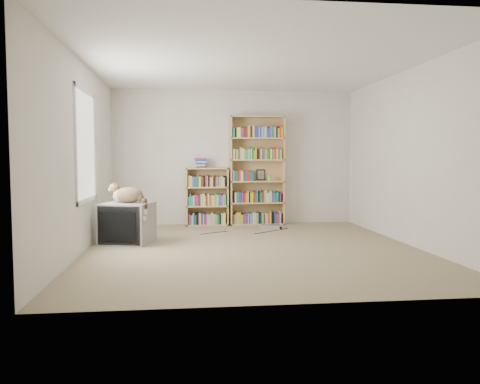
{
  "coord_description": "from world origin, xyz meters",
  "views": [
    {
      "loc": [
        -0.9,
        -6.28,
        1.22
      ],
      "look_at": [
        -0.07,
        1.0,
        0.71
      ],
      "focal_mm": 35.0,
      "sensor_mm": 36.0,
      "label": 1
    }
  ],
  "objects": [
    {
      "name": "bookcase_tall",
      "position": [
        0.41,
        2.36,
        0.95
      ],
      "size": [
        1.01,
        0.3,
        2.02
      ],
      "color": "tan",
      "rests_on": "floor"
    },
    {
      "name": "wall_right",
      "position": [
        2.25,
        0.0,
        1.25
      ],
      "size": [
        0.02,
        5.0,
        2.5
      ],
      "primitive_type": "cube",
      "color": "beige",
      "rests_on": "floor"
    },
    {
      "name": "wall_outlet",
      "position": [
        -2.24,
        0.95,
        0.32
      ],
      "size": [
        0.01,
        0.08,
        0.13
      ],
      "primitive_type": "cube",
      "color": "silver",
      "rests_on": "wall_left"
    },
    {
      "name": "crt_tv",
      "position": [
        -1.76,
        0.61,
        0.29
      ],
      "size": [
        0.82,
        0.77,
        0.59
      ],
      "rotation": [
        0.0,
        0.0,
        -0.27
      ],
      "color": "gray",
      "rests_on": "floor"
    },
    {
      "name": "framed_print",
      "position": [
        0.49,
        2.44,
        0.93
      ],
      "size": [
        0.16,
        0.05,
        0.21
      ],
      "primitive_type": "cube",
      "rotation": [
        -0.17,
        0.0,
        0.0
      ],
      "color": "black",
      "rests_on": "bookcase_tall"
    },
    {
      "name": "window",
      "position": [
        -2.24,
        0.2,
        1.4
      ],
      "size": [
        0.02,
        1.22,
        1.52
      ],
      "primitive_type": "cube",
      "color": "white",
      "rests_on": "wall_left"
    },
    {
      "name": "ceiling",
      "position": [
        0.0,
        0.0,
        2.5
      ],
      "size": [
        4.5,
        5.0,
        0.02
      ],
      "primitive_type": "cube",
      "color": "white",
      "rests_on": "wall_back"
    },
    {
      "name": "floor_cables",
      "position": [
        0.05,
        1.33,
        0.0
      ],
      "size": [
        1.2,
        0.7,
        0.01
      ],
      "primitive_type": null,
      "color": "black",
      "rests_on": "floor"
    },
    {
      "name": "book_stack",
      "position": [
        -0.63,
        2.38,
        1.15
      ],
      "size": [
        0.21,
        0.28,
        0.18
      ],
      "primitive_type": "cube",
      "color": "red",
      "rests_on": "bookcase_short"
    },
    {
      "name": "wall_left",
      "position": [
        -2.25,
        0.0,
        1.25
      ],
      "size": [
        0.02,
        5.0,
        2.5
      ],
      "primitive_type": "cube",
      "color": "beige",
      "rests_on": "floor"
    },
    {
      "name": "wall_back",
      "position": [
        0.0,
        2.5,
        1.25
      ],
      "size": [
        4.5,
        0.02,
        2.5
      ],
      "primitive_type": "cube",
      "color": "beige",
      "rests_on": "floor"
    },
    {
      "name": "floor",
      "position": [
        0.0,
        0.0,
        0.0
      ],
      "size": [
        4.5,
        5.0,
        0.01
      ],
      "primitive_type": "cube",
      "color": "tan",
      "rests_on": "ground"
    },
    {
      "name": "green_mug",
      "position": [
        0.64,
        2.34,
        0.87
      ],
      "size": [
        0.08,
        0.08,
        0.09
      ],
      "primitive_type": "cylinder",
      "color": "#6FCC3A",
      "rests_on": "bookcase_tall"
    },
    {
      "name": "cat",
      "position": [
        -1.7,
        0.55,
        0.67
      ],
      "size": [
        0.61,
        0.51,
        0.5
      ],
      "rotation": [
        0.0,
        0.0,
        -0.12
      ],
      "color": "#332515",
      "rests_on": "crt_tv"
    },
    {
      "name": "wall_front",
      "position": [
        0.0,
        -2.5,
        1.25
      ],
      "size": [
        4.5,
        0.02,
        2.5
      ],
      "primitive_type": "cube",
      "color": "beige",
      "rests_on": "floor"
    },
    {
      "name": "bookcase_short",
      "position": [
        -0.52,
        2.36,
        0.49
      ],
      "size": [
        0.77,
        0.3,
        1.06
      ],
      "color": "tan",
      "rests_on": "floor"
    },
    {
      "name": "dvd_player",
      "position": [
        0.56,
        1.73,
        0.04
      ],
      "size": [
        0.38,
        0.32,
        0.08
      ],
      "primitive_type": "cube",
      "rotation": [
        0.0,
        0.0,
        -0.29
      ],
      "color": "#ABABB0",
      "rests_on": "floor"
    }
  ]
}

